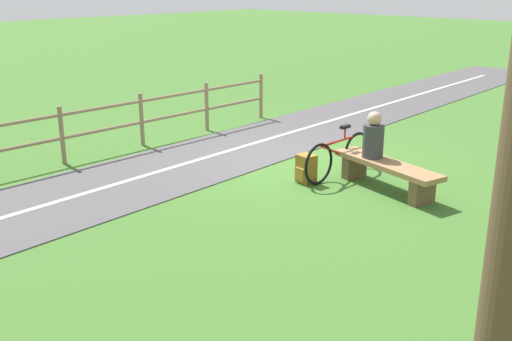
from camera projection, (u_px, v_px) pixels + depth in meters
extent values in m
plane|color=#3D6B28|center=(294.00, 159.00, 10.99)|extent=(80.00, 80.00, 0.00)
cube|color=#4C494C|center=(64.00, 200.00, 8.95)|extent=(3.98, 36.07, 0.02)
cube|color=silver|center=(64.00, 200.00, 8.95)|extent=(1.56, 31.97, 0.00)
cube|color=#937047|center=(387.00, 165.00, 9.30)|extent=(2.00, 0.89, 0.08)
cube|color=brown|center=(422.00, 192.00, 8.78)|extent=(0.25, 0.43, 0.37)
cube|color=brown|center=(354.00, 167.00, 9.95)|extent=(0.25, 0.43, 0.37)
cylinder|color=#38383D|center=(373.00, 141.00, 9.47)|extent=(0.40, 0.40, 0.52)
sphere|color=tan|center=(375.00, 119.00, 9.36)|extent=(0.22, 0.22, 0.22)
torus|color=black|center=(319.00, 164.00, 9.56)|extent=(0.05, 0.68, 0.68)
torus|color=black|center=(357.00, 152.00, 10.25)|extent=(0.05, 0.68, 0.68)
cylinder|color=red|center=(339.00, 141.00, 9.82)|extent=(0.05, 0.86, 0.04)
cylinder|color=red|center=(333.00, 151.00, 9.76)|extent=(0.05, 0.62, 0.32)
cylinder|color=red|center=(345.00, 133.00, 9.89)|extent=(0.03, 0.03, 0.20)
cube|color=black|center=(345.00, 127.00, 9.86)|extent=(0.08, 0.20, 0.05)
cube|color=olive|center=(306.00, 169.00, 9.70)|extent=(0.31, 0.28, 0.46)
cube|color=#A57A2A|center=(300.00, 174.00, 9.64)|extent=(0.20, 0.07, 0.21)
cylinder|color=#847051|center=(261.00, 96.00, 14.13)|extent=(0.08, 0.08, 1.03)
cylinder|color=#847051|center=(207.00, 107.00, 12.95)|extent=(0.08, 0.08, 1.03)
cylinder|color=#847051|center=(142.00, 120.00, 11.77)|extent=(0.08, 0.08, 1.03)
cylinder|color=#847051|center=(62.00, 135.00, 10.59)|extent=(0.08, 0.08, 1.03)
cylinder|color=#847051|center=(102.00, 108.00, 11.07)|extent=(0.12, 8.53, 0.06)
cylinder|color=#847051|center=(104.00, 130.00, 11.19)|extent=(0.12, 8.53, 0.06)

